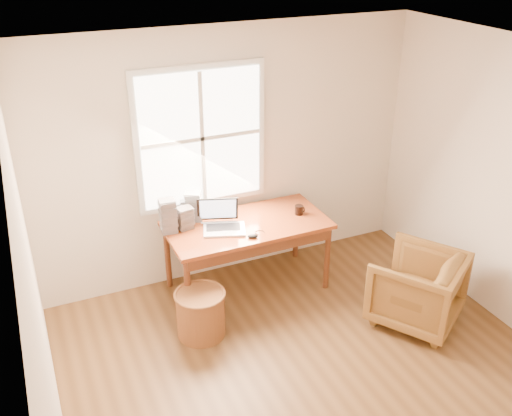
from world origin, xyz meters
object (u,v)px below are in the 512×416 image
Objects in this scene: wicker_stool at (201,314)px; laptop at (224,217)px; armchair at (417,288)px; desk at (247,225)px; cd_stack_a at (194,206)px; coffee_mug at (299,210)px.

wicker_stool is 0.93m from laptop.
wicker_stool is 1.08× the size of laptop.
laptop is at bearing -69.13° from armchair.
laptop reaches higher than desk.
wicker_stool is at bearing -106.23° from cd_stack_a.
coffee_mug reaches higher than desk.
armchair is at bearing -42.68° from desk.
wicker_stool is at bearing -50.65° from armchair.
coffee_mug is (-0.68, 1.11, 0.45)m from armchair.
cd_stack_a reaches higher than laptop.
armchair is at bearing -61.59° from coffee_mug.
desk is 0.31m from laptop.
desk is 1.01m from wicker_stool.
coffee_mug is at bearing -3.51° from desk.
laptop is at bearing -169.26° from desk.
desk is 16.71× the size of coffee_mug.
desk is at bearing -75.65° from armchair.
cd_stack_a is at bearing -73.18° from armchair.
laptop reaches higher than wicker_stool.
cd_stack_a is at bearing 139.02° from laptop.
laptop is 4.28× the size of coffee_mug.
laptop is at bearing 48.12° from wicker_stool.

